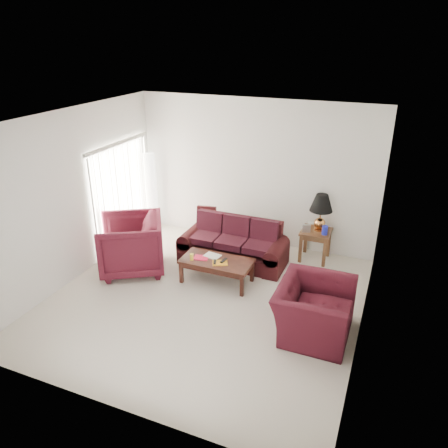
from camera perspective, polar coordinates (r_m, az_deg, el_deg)
name	(u,v)px	position (r m, az deg, el deg)	size (l,w,h in m)	color
floor	(205,300)	(7.46, -2.52, -9.86)	(5.00, 5.00, 0.00)	beige
blinds	(122,196)	(9.11, -13.14, 3.57)	(0.10, 2.00, 2.16)	silver
sofa	(233,242)	(8.41, 1.18, -2.42)	(2.04, 0.88, 0.84)	black
throw_pillow	(206,216)	(9.00, -2.32, 1.11)	(0.39, 0.11, 0.39)	black
end_table	(315,245)	(8.74, 11.79, -2.70)	(0.56, 0.56, 0.62)	#58301E
table_lamp	(321,213)	(8.51, 12.51, 1.47)	(0.44, 0.44, 0.73)	#C67B3D
clock	(306,228)	(8.48, 10.70, -0.56)	(0.16, 0.06, 0.16)	#B1B1B5
blue_canister	(325,230)	(8.45, 13.03, -0.81)	(0.11, 0.11, 0.17)	#1920A6
picture_frame	(312,223)	(8.73, 11.39, 0.12)	(0.13, 0.02, 0.16)	silver
floor_lamp	(151,192)	(9.81, -9.50, 4.18)	(0.29, 0.29, 1.79)	white
armchair_left	(131,245)	(8.26, -12.06, -2.66)	(1.13, 1.16, 1.05)	#48101D
armchair_right	(314,310)	(6.66, 11.64, -10.93)	(1.21, 1.06, 0.79)	#3C0D17
coffee_table	(217,271)	(7.84, -0.95, -6.15)	(1.26, 0.63, 0.44)	black
magazine_red	(201,258)	(7.80, -3.00, -4.41)	(0.26, 0.19, 0.01)	red
magazine_white	(212,256)	(7.86, -1.55, -4.17)	(0.28, 0.21, 0.02)	white
magazine_orange	(220,263)	(7.62, -0.54, -5.10)	(0.26, 0.20, 0.01)	orange
remote_a	(215,262)	(7.62, -1.21, -4.96)	(0.04, 0.15, 0.02)	black
remote_b	(224,260)	(7.66, -0.05, -4.78)	(0.05, 0.18, 0.02)	black
yellow_glass	(192,257)	(7.73, -4.23, -4.31)	(0.07, 0.07, 0.12)	yellow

